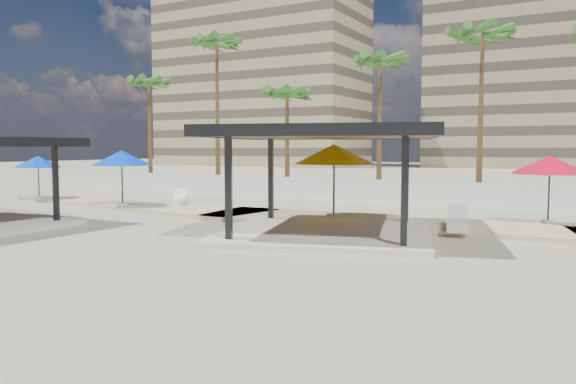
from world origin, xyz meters
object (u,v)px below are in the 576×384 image
pavilion_central (327,172)px  lounger_b (458,224)px  umbrella_a (38,162)px  lounger_a (177,201)px  umbrella_c (550,165)px

pavilion_central → lounger_b: (3.83, 2.47, -1.82)m
pavilion_central → umbrella_a: (-19.27, 3.31, 0.02)m
lounger_a → lounger_b: (14.06, -1.89, 0.01)m
lounger_a → umbrella_c: bearing=-111.8°
lounger_a → lounger_b: lounger_b is taller
pavilion_central → lounger_a: 11.26m
umbrella_a → lounger_a: size_ratio=1.49×
umbrella_a → lounger_b: size_ratio=1.38×
umbrella_a → lounger_a: umbrella_a is taller
pavilion_central → lounger_a: bearing=140.2°
umbrella_a → umbrella_c: bearing=5.6°
umbrella_c → lounger_b: bearing=-127.7°
pavilion_central → lounger_a: pavilion_central is taller
umbrella_a → umbrella_c: umbrella_c is taller
lounger_a → lounger_b: bearing=-124.5°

